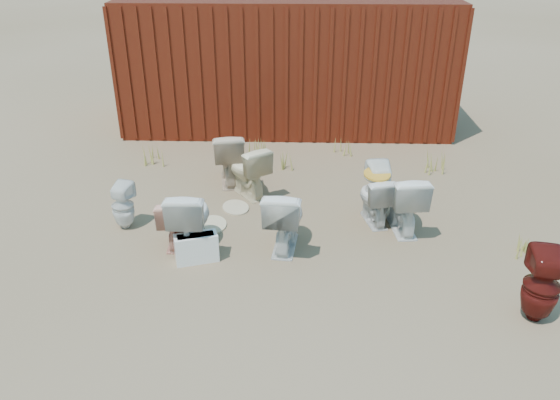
{
  "coord_description": "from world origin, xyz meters",
  "views": [
    {
      "loc": [
        0.19,
        -5.34,
        3.58
      ],
      "look_at": [
        0.0,
        0.6,
        0.55
      ],
      "focal_mm": 35.0,
      "sensor_mm": 36.0,
      "label": 1
    }
  ],
  "objects_px": {
    "toilet_back_a": "(123,206)",
    "loose_tank": "(196,248)",
    "toilet_front_a": "(190,218)",
    "toilet_front_e": "(404,201)",
    "toilet_back_beige_left": "(247,170)",
    "toilet_back_yellowlid": "(375,199)",
    "toilet_front_maroon": "(541,286)",
    "toilet_back_beige_right": "(229,157)",
    "toilet_back_e": "(378,191)",
    "toilet_front_pink": "(175,220)",
    "toilet_front_c": "(284,217)",
    "shipping_container": "(288,61)"
  },
  "relations": [
    {
      "from": "toilet_back_a",
      "to": "loose_tank",
      "type": "xyz_separation_m",
      "value": [
        1.07,
        -0.77,
        -0.14
      ]
    },
    {
      "from": "toilet_front_a",
      "to": "loose_tank",
      "type": "xyz_separation_m",
      "value": [
        0.11,
        -0.29,
        -0.24
      ]
    },
    {
      "from": "toilet_front_e",
      "to": "toilet_back_a",
      "type": "height_order",
      "value": "toilet_front_e"
    },
    {
      "from": "toilet_back_beige_left",
      "to": "toilet_back_yellowlid",
      "type": "height_order",
      "value": "toilet_back_beige_left"
    },
    {
      "from": "loose_tank",
      "to": "toilet_back_beige_left",
      "type": "bearing_deg",
      "value": 58.04
    },
    {
      "from": "toilet_front_maroon",
      "to": "toilet_front_e",
      "type": "relative_size",
      "value": 0.98
    },
    {
      "from": "toilet_back_beige_right",
      "to": "toilet_back_yellowlid",
      "type": "xyz_separation_m",
      "value": [
        2.07,
        -1.19,
        -0.07
      ]
    },
    {
      "from": "toilet_front_a",
      "to": "toilet_back_e",
      "type": "bearing_deg",
      "value": -159.92
    },
    {
      "from": "toilet_back_yellowlid",
      "to": "toilet_back_e",
      "type": "bearing_deg",
      "value": -127.65
    },
    {
      "from": "toilet_back_beige_right",
      "to": "loose_tank",
      "type": "distance_m",
      "value": 2.23
    },
    {
      "from": "toilet_front_pink",
      "to": "toilet_back_e",
      "type": "xyz_separation_m",
      "value": [
        2.57,
        0.76,
        0.07
      ]
    },
    {
      "from": "toilet_front_pink",
      "to": "toilet_back_beige_right",
      "type": "bearing_deg",
      "value": -106.7
    },
    {
      "from": "toilet_front_c",
      "to": "toilet_back_a",
      "type": "height_order",
      "value": "toilet_front_c"
    },
    {
      "from": "toilet_front_pink",
      "to": "toilet_back_yellowlid",
      "type": "bearing_deg",
      "value": -168.61
    },
    {
      "from": "toilet_front_a",
      "to": "toilet_front_maroon",
      "type": "xyz_separation_m",
      "value": [
        3.69,
        -1.23,
        -0.02
      ]
    },
    {
      "from": "toilet_back_beige_right",
      "to": "toilet_front_e",
      "type": "bearing_deg",
      "value": 141.0
    },
    {
      "from": "toilet_front_pink",
      "to": "toilet_front_e",
      "type": "distance_m",
      "value": 2.89
    },
    {
      "from": "toilet_front_e",
      "to": "toilet_front_maroon",
      "type": "bearing_deg",
      "value": 114.53
    },
    {
      "from": "toilet_back_beige_right",
      "to": "loose_tank",
      "type": "height_order",
      "value": "toilet_back_beige_right"
    },
    {
      "from": "toilet_front_e",
      "to": "loose_tank",
      "type": "bearing_deg",
      "value": 12.2
    },
    {
      "from": "shipping_container",
      "to": "toilet_back_e",
      "type": "distance_m",
      "value": 4.27
    },
    {
      "from": "toilet_front_a",
      "to": "toilet_back_beige_left",
      "type": "relative_size",
      "value": 1.07
    },
    {
      "from": "toilet_back_a",
      "to": "toilet_back_e",
      "type": "bearing_deg",
      "value": -159.3
    },
    {
      "from": "toilet_front_a",
      "to": "toilet_back_e",
      "type": "height_order",
      "value": "toilet_front_a"
    },
    {
      "from": "toilet_front_a",
      "to": "toilet_back_yellowlid",
      "type": "xyz_separation_m",
      "value": [
        2.3,
        0.74,
        -0.07
      ]
    },
    {
      "from": "shipping_container",
      "to": "toilet_back_e",
      "type": "bearing_deg",
      "value": -72.08
    },
    {
      "from": "toilet_front_c",
      "to": "toilet_front_maroon",
      "type": "bearing_deg",
      "value": 159.64
    },
    {
      "from": "shipping_container",
      "to": "toilet_front_c",
      "type": "height_order",
      "value": "shipping_container"
    },
    {
      "from": "toilet_back_a",
      "to": "toilet_back_beige_left",
      "type": "bearing_deg",
      "value": -131.99
    },
    {
      "from": "toilet_front_maroon",
      "to": "toilet_back_beige_right",
      "type": "height_order",
      "value": "toilet_back_beige_right"
    },
    {
      "from": "loose_tank",
      "to": "toilet_front_maroon",
      "type": "bearing_deg",
      "value": -32.43
    },
    {
      "from": "toilet_front_a",
      "to": "toilet_back_yellowlid",
      "type": "distance_m",
      "value": 2.42
    },
    {
      "from": "toilet_front_pink",
      "to": "toilet_back_beige_left",
      "type": "distance_m",
      "value": 1.6
    },
    {
      "from": "loose_tank",
      "to": "toilet_back_beige_right",
      "type": "bearing_deg",
      "value": 68.83
    },
    {
      "from": "toilet_back_yellowlid",
      "to": "loose_tank",
      "type": "bearing_deg",
      "value": 12.39
    },
    {
      "from": "toilet_front_maroon",
      "to": "toilet_front_e",
      "type": "xyz_separation_m",
      "value": [
        -1.05,
        1.77,
        0.01
      ]
    },
    {
      "from": "shipping_container",
      "to": "toilet_front_maroon",
      "type": "distance_m",
      "value": 6.66
    },
    {
      "from": "toilet_back_beige_right",
      "to": "toilet_back_e",
      "type": "relative_size",
      "value": 1.04
    },
    {
      "from": "toilet_front_a",
      "to": "toilet_back_beige_left",
      "type": "height_order",
      "value": "toilet_front_a"
    },
    {
      "from": "shipping_container",
      "to": "toilet_back_e",
      "type": "relative_size",
      "value": 7.59
    },
    {
      "from": "toilet_front_a",
      "to": "toilet_back_beige_left",
      "type": "bearing_deg",
      "value": -110.27
    },
    {
      "from": "toilet_front_a",
      "to": "toilet_back_beige_right",
      "type": "bearing_deg",
      "value": -96.87
    },
    {
      "from": "shipping_container",
      "to": "toilet_front_maroon",
      "type": "bearing_deg",
      "value": -66.67
    },
    {
      "from": "toilet_front_e",
      "to": "toilet_back_a",
      "type": "distance_m",
      "value": 3.61
    },
    {
      "from": "toilet_front_e",
      "to": "toilet_back_e",
      "type": "xyz_separation_m",
      "value": [
        -0.28,
        0.31,
        -0.01
      ]
    },
    {
      "from": "shipping_container",
      "to": "toilet_back_a",
      "type": "height_order",
      "value": "shipping_container"
    },
    {
      "from": "toilet_front_c",
      "to": "loose_tank",
      "type": "relative_size",
      "value": 1.63
    },
    {
      "from": "toilet_front_pink",
      "to": "toilet_front_c",
      "type": "distance_m",
      "value": 1.35
    },
    {
      "from": "shipping_container",
      "to": "toilet_back_beige_right",
      "type": "bearing_deg",
      "value": -105.92
    },
    {
      "from": "toilet_front_e",
      "to": "toilet_back_beige_right",
      "type": "height_order",
      "value": "toilet_back_beige_right"
    }
  ]
}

